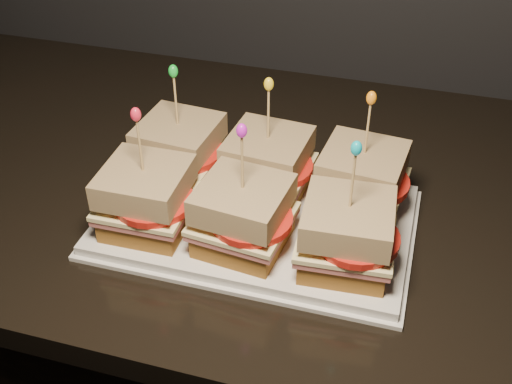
# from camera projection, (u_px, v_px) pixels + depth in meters

# --- Properties ---
(cabinet) EXTENTS (2.19, 0.65, 0.83)m
(cabinet) POSITION_uv_depth(u_px,v_px,m) (187.00, 358.00, 1.21)
(cabinet) COLOR black
(cabinet) RESTS_ON ground
(granite_slab) EXTENTS (2.23, 0.69, 0.04)m
(granite_slab) POSITION_uv_depth(u_px,v_px,m) (169.00, 171.00, 0.95)
(granite_slab) COLOR black
(granite_slab) RESTS_ON cabinet
(platter) EXTENTS (0.39, 0.24, 0.02)m
(platter) POSITION_uv_depth(u_px,v_px,m) (256.00, 221.00, 0.82)
(platter) COLOR white
(platter) RESTS_ON granite_slab
(platter_rim) EXTENTS (0.40, 0.25, 0.01)m
(platter_rim) POSITION_uv_depth(u_px,v_px,m) (256.00, 224.00, 0.82)
(platter_rim) COLOR white
(platter_rim) RESTS_ON granite_slab
(sandwich_0_bread_bot) EXTENTS (0.10, 0.10, 0.03)m
(sandwich_0_bread_bot) POSITION_uv_depth(u_px,v_px,m) (181.00, 168.00, 0.87)
(sandwich_0_bread_bot) COLOR brown
(sandwich_0_bread_bot) RESTS_ON platter
(sandwich_0_ham) EXTENTS (0.11, 0.11, 0.01)m
(sandwich_0_ham) POSITION_uv_depth(u_px,v_px,m) (181.00, 157.00, 0.86)
(sandwich_0_ham) COLOR #B65C5E
(sandwich_0_ham) RESTS_ON sandwich_0_bread_bot
(sandwich_0_cheese) EXTENTS (0.12, 0.11, 0.01)m
(sandwich_0_cheese) POSITION_uv_depth(u_px,v_px,m) (180.00, 153.00, 0.86)
(sandwich_0_cheese) COLOR #FFEFA6
(sandwich_0_cheese) RESTS_ON sandwich_0_ham
(sandwich_0_tomato) EXTENTS (0.10, 0.10, 0.01)m
(sandwich_0_tomato) POSITION_uv_depth(u_px,v_px,m) (187.00, 152.00, 0.85)
(sandwich_0_tomato) COLOR red
(sandwich_0_tomato) RESTS_ON sandwich_0_cheese
(sandwich_0_bread_top) EXTENTS (0.11, 0.11, 0.03)m
(sandwich_0_bread_top) POSITION_uv_depth(u_px,v_px,m) (179.00, 135.00, 0.84)
(sandwich_0_bread_top) COLOR #5C330D
(sandwich_0_bread_top) RESTS_ON sandwich_0_tomato
(sandwich_0_pick) EXTENTS (0.00, 0.00, 0.09)m
(sandwich_0_pick) POSITION_uv_depth(u_px,v_px,m) (176.00, 103.00, 0.81)
(sandwich_0_pick) COLOR tan
(sandwich_0_pick) RESTS_ON sandwich_0_bread_top
(sandwich_0_frill) EXTENTS (0.01, 0.01, 0.02)m
(sandwich_0_frill) POSITION_uv_depth(u_px,v_px,m) (173.00, 71.00, 0.79)
(sandwich_0_frill) COLOR green
(sandwich_0_frill) RESTS_ON sandwich_0_pick
(sandwich_1_bread_bot) EXTENTS (0.10, 0.10, 0.03)m
(sandwich_1_bread_bot) POSITION_uv_depth(u_px,v_px,m) (267.00, 182.00, 0.85)
(sandwich_1_bread_bot) COLOR brown
(sandwich_1_bread_bot) RESTS_ON platter
(sandwich_1_ham) EXTENTS (0.11, 0.11, 0.01)m
(sandwich_1_ham) POSITION_uv_depth(u_px,v_px,m) (268.00, 172.00, 0.84)
(sandwich_1_ham) COLOR #B65C5E
(sandwich_1_ham) RESTS_ON sandwich_1_bread_bot
(sandwich_1_cheese) EXTENTS (0.12, 0.11, 0.01)m
(sandwich_1_cheese) POSITION_uv_depth(u_px,v_px,m) (268.00, 167.00, 0.83)
(sandwich_1_cheese) COLOR #FFEFA6
(sandwich_1_cheese) RESTS_ON sandwich_1_ham
(sandwich_1_tomato) EXTENTS (0.10, 0.10, 0.01)m
(sandwich_1_tomato) POSITION_uv_depth(u_px,v_px,m) (276.00, 166.00, 0.82)
(sandwich_1_tomato) COLOR red
(sandwich_1_tomato) RESTS_ON sandwich_1_cheese
(sandwich_1_bread_top) EXTENTS (0.11, 0.11, 0.03)m
(sandwich_1_bread_top) POSITION_uv_depth(u_px,v_px,m) (268.00, 149.00, 0.82)
(sandwich_1_bread_top) COLOR #5C330D
(sandwich_1_bread_top) RESTS_ON sandwich_1_tomato
(sandwich_1_pick) EXTENTS (0.00, 0.00, 0.09)m
(sandwich_1_pick) POSITION_uv_depth(u_px,v_px,m) (268.00, 117.00, 0.79)
(sandwich_1_pick) COLOR tan
(sandwich_1_pick) RESTS_ON sandwich_1_bread_top
(sandwich_1_frill) EXTENTS (0.01, 0.01, 0.02)m
(sandwich_1_frill) POSITION_uv_depth(u_px,v_px,m) (269.00, 84.00, 0.76)
(sandwich_1_frill) COLOR yellow
(sandwich_1_frill) RESTS_ON sandwich_1_pick
(sandwich_2_bread_bot) EXTENTS (0.11, 0.11, 0.03)m
(sandwich_2_bread_bot) POSITION_uv_depth(u_px,v_px,m) (359.00, 198.00, 0.82)
(sandwich_2_bread_bot) COLOR brown
(sandwich_2_bread_bot) RESTS_ON platter
(sandwich_2_ham) EXTENTS (0.12, 0.11, 0.01)m
(sandwich_2_ham) POSITION_uv_depth(u_px,v_px,m) (360.00, 187.00, 0.81)
(sandwich_2_ham) COLOR #B65C5E
(sandwich_2_ham) RESTS_ON sandwich_2_bread_bot
(sandwich_2_cheese) EXTENTS (0.12, 0.11, 0.01)m
(sandwich_2_cheese) POSITION_uv_depth(u_px,v_px,m) (361.00, 183.00, 0.81)
(sandwich_2_cheese) COLOR #FFEFA6
(sandwich_2_cheese) RESTS_ON sandwich_2_ham
(sandwich_2_tomato) EXTENTS (0.10, 0.10, 0.01)m
(sandwich_2_tomato) POSITION_uv_depth(u_px,v_px,m) (370.00, 182.00, 0.79)
(sandwich_2_tomato) COLOR red
(sandwich_2_tomato) RESTS_ON sandwich_2_cheese
(sandwich_2_bread_top) EXTENTS (0.11, 0.11, 0.03)m
(sandwich_2_bread_top) POSITION_uv_depth(u_px,v_px,m) (363.00, 164.00, 0.79)
(sandwich_2_bread_top) COLOR #5C330D
(sandwich_2_bread_top) RESTS_ON sandwich_2_tomato
(sandwich_2_pick) EXTENTS (0.00, 0.00, 0.09)m
(sandwich_2_pick) POSITION_uv_depth(u_px,v_px,m) (367.00, 131.00, 0.76)
(sandwich_2_pick) COLOR tan
(sandwich_2_pick) RESTS_ON sandwich_2_bread_top
(sandwich_2_frill) EXTENTS (0.01, 0.01, 0.02)m
(sandwich_2_frill) POSITION_uv_depth(u_px,v_px,m) (371.00, 98.00, 0.73)
(sandwich_2_frill) COLOR orange
(sandwich_2_frill) RESTS_ON sandwich_2_pick
(sandwich_3_bread_bot) EXTENTS (0.10, 0.10, 0.03)m
(sandwich_3_bread_bot) POSITION_uv_depth(u_px,v_px,m) (149.00, 216.00, 0.79)
(sandwich_3_bread_bot) COLOR brown
(sandwich_3_bread_bot) RESTS_ON platter
(sandwich_3_ham) EXTENTS (0.11, 0.10, 0.01)m
(sandwich_3_ham) POSITION_uv_depth(u_px,v_px,m) (148.00, 205.00, 0.78)
(sandwich_3_ham) COLOR #B65C5E
(sandwich_3_ham) RESTS_ON sandwich_3_bread_bot
(sandwich_3_cheese) EXTENTS (0.11, 0.11, 0.01)m
(sandwich_3_cheese) POSITION_uv_depth(u_px,v_px,m) (147.00, 201.00, 0.78)
(sandwich_3_cheese) COLOR #FFEFA6
(sandwich_3_cheese) RESTS_ON sandwich_3_ham
(sandwich_3_tomato) EXTENTS (0.10, 0.10, 0.01)m
(sandwich_3_tomato) POSITION_uv_depth(u_px,v_px,m) (154.00, 201.00, 0.76)
(sandwich_3_tomato) COLOR red
(sandwich_3_tomato) RESTS_ON sandwich_3_cheese
(sandwich_3_bread_top) EXTENTS (0.10, 0.10, 0.03)m
(sandwich_3_bread_top) POSITION_uv_depth(u_px,v_px,m) (145.00, 182.00, 0.76)
(sandwich_3_bread_top) COLOR #5C330D
(sandwich_3_bread_top) RESTS_ON sandwich_3_tomato
(sandwich_3_pick) EXTENTS (0.00, 0.00, 0.09)m
(sandwich_3_pick) POSITION_uv_depth(u_px,v_px,m) (140.00, 149.00, 0.73)
(sandwich_3_pick) COLOR tan
(sandwich_3_pick) RESTS_ON sandwich_3_bread_top
(sandwich_3_frill) EXTENTS (0.01, 0.01, 0.02)m
(sandwich_3_frill) POSITION_uv_depth(u_px,v_px,m) (136.00, 114.00, 0.70)
(sandwich_3_frill) COLOR red
(sandwich_3_frill) RESTS_ON sandwich_3_pick
(sandwich_4_bread_bot) EXTENTS (0.11, 0.11, 0.03)m
(sandwich_4_bread_bot) POSITION_uv_depth(u_px,v_px,m) (243.00, 234.00, 0.76)
(sandwich_4_bread_bot) COLOR brown
(sandwich_4_bread_bot) RESTS_ON platter
(sandwich_4_ham) EXTENTS (0.12, 0.11, 0.01)m
(sandwich_4_ham) POSITION_uv_depth(u_px,v_px,m) (243.00, 223.00, 0.75)
(sandwich_4_ham) COLOR #B65C5E
(sandwich_4_ham) RESTS_ON sandwich_4_bread_bot
(sandwich_4_cheese) EXTENTS (0.12, 0.12, 0.01)m
(sandwich_4_cheese) POSITION_uv_depth(u_px,v_px,m) (243.00, 219.00, 0.75)
(sandwich_4_cheese) COLOR #FFEFA6
(sandwich_4_cheese) RESTS_ON sandwich_4_ham
(sandwich_4_tomato) EXTENTS (0.10, 0.10, 0.01)m
(sandwich_4_tomato) POSITION_uv_depth(u_px,v_px,m) (251.00, 219.00, 0.74)
(sandwich_4_tomato) COLOR red
(sandwich_4_tomato) RESTS_ON sandwich_4_cheese
(sandwich_4_bread_top) EXTENTS (0.11, 0.11, 0.03)m
(sandwich_4_bread_top) POSITION_uv_depth(u_px,v_px,m) (243.00, 199.00, 0.73)
(sandwich_4_bread_top) COLOR #5C330D
(sandwich_4_bread_top) RESTS_ON sandwich_4_tomato
(sandwich_4_pick) EXTENTS (0.00, 0.00, 0.09)m
(sandwich_4_pick) POSITION_uv_depth(u_px,v_px,m) (242.00, 166.00, 0.70)
(sandwich_4_pick) COLOR tan
(sandwich_4_pick) RESTS_ON sandwich_4_bread_top
(sandwich_4_frill) EXTENTS (0.01, 0.01, 0.02)m
(sandwich_4_frill) POSITION_uv_depth(u_px,v_px,m) (242.00, 131.00, 0.68)
(sandwich_4_frill) COLOR #C51BCA
(sandwich_4_frill) RESTS_ON sandwich_4_pick
(sandwich_5_bread_bot) EXTENTS (0.10, 0.10, 0.03)m
(sandwich_5_bread_bot) POSITION_uv_depth(u_px,v_px,m) (344.00, 254.00, 0.74)
(sandwich_5_bread_bot) COLOR brown
(sandwich_5_bread_bot) RESTS_ON platter
(sandwich_5_ham) EXTENTS (0.11, 0.11, 0.01)m
(sandwich_5_ham) POSITION_uv_depth(u_px,v_px,m) (346.00, 242.00, 0.73)
(sandwich_5_ham) COLOR #B65C5E
(sandwich_5_ham) RESTS_ON sandwich_5_bread_bot
(sandwich_5_cheese) EXTENTS (0.11, 0.11, 0.01)m
(sandwich_5_cheese) POSITION_uv_depth(u_px,v_px,m) (346.00, 238.00, 0.72)
(sandwich_5_cheese) COLOR #FFEFA6
(sandwich_5_cheese) RESTS_ON sandwich_5_ham
(sandwich_5_tomato) EXTENTS (0.10, 0.10, 0.01)m
(sandwich_5_tomato) POSITION_uv_depth(u_px,v_px,m) (357.00, 238.00, 0.71)
(sandwich_5_tomato) COLOR red
(sandwich_5_tomato) RESTS_ON sandwich_5_cheese
(sandwich_5_bread_top) EXTENTS (0.10, 0.10, 0.03)m
(sandwich_5_bread_top) POSITION_uv_depth(u_px,v_px,m) (348.00, 218.00, 0.70)
(sandwich_5_bread_top) COLOR #5C330D
(sandwich_5_bread_top) RESTS_ON sandwich_5_tomato
(sandwich_5_pick) EXTENTS (0.00, 0.00, 0.09)m
(sandwich_5_pick) POSITION_uv_depth(u_px,v_px,m) (352.00, 184.00, 0.68)
(sandwich_5_pick) COLOR tan
(sandwich_5_pick) RESTS_ON sandwich_5_bread_top
(sandwich_5_frill) EXTENTS (0.01, 0.01, 0.02)m
(sandwich_5_frill) POSITION_uv_depth(u_px,v_px,m) (356.00, 148.00, 0.65)
(sandwich_5_frill) COLOR #0EA5B7
(sandwich_5_frill) RESTS_ON sandwich_5_pick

